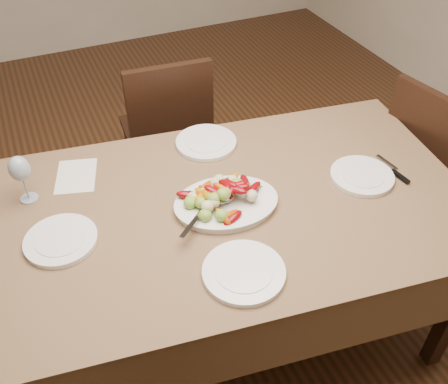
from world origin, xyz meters
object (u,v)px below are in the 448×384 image
plate_right (362,176)px  plate_far (206,143)px  chair_far (165,131)px  wine_glass (22,178)px  chair_right (438,169)px  plate_near (244,272)px  serving_platter (226,204)px  dining_table (224,272)px  plate_left (61,240)px

plate_right → plate_far: (-0.47, 0.45, 0.00)m
chair_far → wine_glass: wine_glass is taller
plate_right → plate_far: same height
chair_far → chair_right: bearing=147.0°
wine_glass → chair_far: bearing=41.0°
plate_right → wine_glass: size_ratio=1.20×
plate_near → plate_far: bearing=77.2°
serving_platter → plate_near: (-0.08, -0.31, -0.00)m
dining_table → plate_right: plate_right is taller
chair_far → plate_right: (0.48, -1.03, 0.29)m
serving_platter → plate_near: serving_platter is taller
plate_far → wine_glass: 0.74m
plate_left → wine_glass: size_ratio=1.20×
chair_right → serving_platter: (-1.19, -0.11, 0.30)m
plate_right → plate_near: 0.68m
serving_platter → plate_near: bearing=-104.1°
chair_right → serving_platter: chair_right is taller
chair_far → plate_far: bearing=95.7°
dining_table → wine_glass: bearing=153.6°
chair_far → plate_right: bearing=119.7°
chair_right → plate_right: 0.72m
serving_platter → chair_far: bearing=85.9°
serving_platter → plate_far: (0.08, 0.39, -0.00)m
chair_far → plate_near: bearing=87.9°
chair_far → plate_near: (-0.15, -1.27, 0.29)m
plate_near → wine_glass: wine_glass is taller
chair_right → plate_right: bearing=95.4°
plate_near → plate_left: bearing=143.4°
plate_far → dining_table: bearing=-102.6°
wine_glass → plate_right: bearing=-18.3°
plate_right → plate_near: bearing=-158.5°
serving_platter → plate_right: (0.55, -0.06, -0.00)m
dining_table → plate_left: (-0.58, 0.05, 0.39)m
plate_left → chair_right: bearing=1.4°
serving_platter → plate_left: (-0.58, 0.06, -0.00)m
plate_far → serving_platter: bearing=-101.7°
plate_far → plate_right: bearing=-43.9°
chair_far → plate_near: 1.32m
chair_far → plate_near: chair_far is taller
chair_far → chair_right: 1.41m
chair_right → dining_table: bearing=85.0°
serving_platter → plate_near: size_ratio=1.39×
dining_table → serving_platter: 0.39m
dining_table → plate_right: (0.56, -0.08, 0.39)m
plate_left → plate_near: (0.51, -0.38, 0.00)m
dining_table → plate_near: (-0.07, -0.32, 0.39)m
dining_table → plate_left: size_ratio=7.48×
plate_far → plate_near: bearing=-102.8°
plate_far → wine_glass: bearing=-175.7°
serving_platter → plate_right: size_ratio=1.51×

